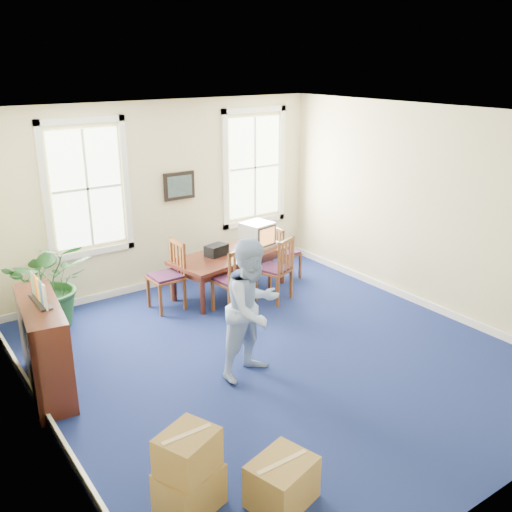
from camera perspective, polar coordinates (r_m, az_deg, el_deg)
floor at (r=7.89m, az=1.93°, el=-9.94°), size 6.50×6.50×0.00m
ceiling at (r=6.92m, az=2.23°, el=13.89°), size 6.50×6.50×0.00m
wall_back at (r=9.94m, az=-9.32°, el=5.93°), size 6.50×0.00×6.50m
wall_front at (r=5.23m, az=24.22°, el=-7.99°), size 6.50×0.00×6.50m
wall_left at (r=6.04m, az=-21.37°, el=-3.95°), size 0.00×6.50×6.50m
wall_right at (r=9.30m, az=17.07°, el=4.41°), size 0.00×6.50×6.50m
baseboard_back at (r=10.37m, az=-8.79°, el=-2.41°), size 6.00×0.04×0.12m
baseboard_left at (r=6.77m, az=-19.49°, el=-15.98°), size 0.04×6.50×0.12m
baseboard_right at (r=9.76m, az=16.08°, el=-4.37°), size 0.04×6.50×0.12m
window_left at (r=9.38m, az=-16.54°, el=6.48°), size 1.40×0.12×2.20m
window_right at (r=10.80m, az=-0.17°, el=8.86°), size 1.40×0.12×2.20m
wall_picture at (r=9.99m, az=-7.68°, el=6.96°), size 0.58×0.06×0.48m
conference_table at (r=9.80m, az=-2.62°, el=-1.68°), size 2.18×1.28×0.70m
crt_tv at (r=9.97m, az=0.12°, el=2.16°), size 0.57×0.61×0.43m
game_console at (r=10.15m, az=1.57°, el=1.33°), size 0.21×0.24×0.05m
equipment_bag at (r=9.57m, az=-3.99°, el=0.59°), size 0.41×0.32×0.18m
chair_near_left at (r=8.97m, az=-2.50°, el=-2.37°), size 0.54×0.54×1.09m
chair_near_right at (r=9.41m, az=1.80°, el=-1.29°), size 0.63×0.63×1.09m
chair_end_left at (r=9.18m, az=-9.04°, el=-2.02°), size 0.51×0.51×1.11m
chair_end_right at (r=10.41m, az=3.00°, el=0.42°), size 0.46×0.46×0.98m
man at (r=7.09m, az=-0.33°, el=-5.28°), size 1.01×0.85×1.81m
credenza at (r=7.35m, az=-20.40°, el=-8.35°), size 0.62×1.54×1.18m
brochure_rack at (r=7.06m, az=-20.94°, el=-2.86°), size 0.43×0.73×0.33m
potted_plant at (r=8.97m, az=-19.79°, el=-2.57°), size 1.52×1.42×1.37m
cardboard_boxes at (r=5.53m, az=-5.32°, el=-19.16°), size 1.87×1.87×0.83m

